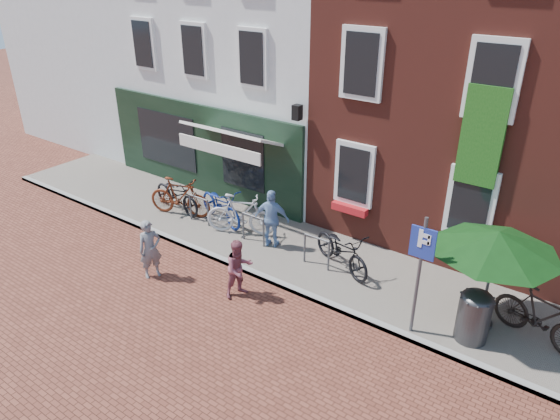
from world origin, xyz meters
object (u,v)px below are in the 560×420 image
Objects in this scene: litter_bin at (474,313)px; parasol at (498,238)px; parking_sign at (420,260)px; woman at (150,249)px; bicycle_0 at (177,194)px; boy at (239,269)px; bicycle_3 at (241,214)px; bicycle_2 at (221,205)px; bicycle_4 at (342,249)px; bicycle_1 at (180,197)px; cafe_person at (272,219)px; bicycle_5 at (542,317)px.

parasol is at bearing 86.58° from litter_bin.
parking_sign reaches higher than woman.
bicycle_0 is at bearing 175.72° from litter_bin.
boy reaches higher than bicycle_3.
boy is 3.59m from bicycle_2.
parasol is 1.66× the size of woman.
boy is 2.64m from bicycle_4.
woman is (-7.08, -2.12, 0.04)m from litter_bin.
parking_sign is at bearing -50.53° from woman.
boy is 4.42m from bicycle_1.
boy is at bearing -108.89° from bicycle_0.
boy is at bearing -163.06° from litter_bin.
parasol is 1.27× the size of bicycle_3.
bicycle_3 is at bearing 168.04° from parking_sign.
boy is 4.78m from bicycle_0.
bicycle_4 is (-3.46, 0.18, -1.55)m from parasol.
parking_sign reaches higher than boy.
bicycle_3 is at bearing -86.79° from bicycle_2.
bicycle_1 reaches higher than bicycle_4.
woman reaches higher than bicycle_4.
bicycle_2 is (-2.04, 0.27, -0.27)m from cafe_person.
litter_bin is 0.79× the size of woman.
bicycle_2 is at bearing -73.79° from bicycle_0.
bicycle_3 reaches higher than bicycle_0.
parasol is at bearing -106.87° from bicycle_1.
cafe_person reaches higher than bicycle_3.
boy is at bearing -165.39° from parking_sign.
litter_bin reaches higher than bicycle_0.
bicycle_2 is at bearing 167.77° from parking_sign.
bicycle_0 is at bearing 171.71° from parking_sign.
woman is at bearing 127.12° from boy.
woman is at bearing -136.28° from bicycle_0.
bicycle_2 is 1.03× the size of bicycle_5.
bicycle_1 is at bearing 176.71° from litter_bin.
boy is 2.77m from bicycle_3.
bicycle_1 reaches higher than bicycle_2.
parking_sign is 4.65m from cafe_person.
bicycle_4 is (-2.36, 1.24, -1.18)m from parking_sign.
parasol is 7.74m from woman.
litter_bin is at bearing -52.00° from boy.
bicycle_1 is at bearing 116.33° from bicycle_4.
bicycle_1 is (-1.70, 2.63, -0.06)m from woman.
woman is 4.65m from bicycle_4.
bicycle_0 is (-2.02, 2.80, -0.12)m from woman.
litter_bin reaches higher than bicycle_4.
litter_bin is 3.51m from bicycle_4.
woman is 0.74× the size of bicycle_0.
bicycle_3 is (-1.74, 2.15, -0.02)m from boy.
bicycle_1 is at bearing 69.84° from bicycle_3.
bicycle_0 is 1.00× the size of bicycle_4.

